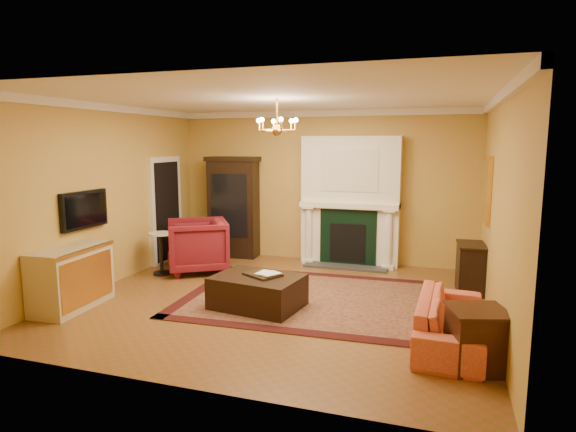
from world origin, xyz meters
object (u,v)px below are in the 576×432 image
at_px(china_cabinet, 234,209).
at_px(leather_ottoman, 258,291).
at_px(console_table, 470,269).
at_px(commode, 71,278).
at_px(coral_sofa, 451,313).
at_px(wingback_armchair, 197,243).
at_px(end_table, 477,340).
at_px(pedestal_table, 161,250).

relative_size(china_cabinet, leather_ottoman, 1.63).
height_order(china_cabinet, console_table, china_cabinet).
bearing_deg(commode, china_cabinet, 73.34).
relative_size(coral_sofa, console_table, 2.50).
distance_m(china_cabinet, leather_ottoman, 3.39).
height_order(coral_sofa, console_table, console_table).
height_order(wingback_armchair, end_table, wingback_armchair).
bearing_deg(china_cabinet, wingback_armchair, -99.64).
xyz_separation_m(pedestal_table, commode, (-0.23, -1.96, -0.00)).
xyz_separation_m(wingback_armchair, leather_ottoman, (1.79, -1.52, -0.30)).
relative_size(end_table, console_table, 0.82).
xyz_separation_m(pedestal_table, end_table, (5.22, -2.19, -0.14)).
height_order(wingback_armchair, coral_sofa, wingback_armchair).
bearing_deg(commode, console_table, 22.18).
height_order(china_cabinet, commode, china_cabinet).
bearing_deg(end_table, commode, 177.57).
relative_size(end_table, leather_ottoman, 0.51).
height_order(commode, console_table, commode).
xyz_separation_m(china_cabinet, wingback_armchair, (-0.14, -1.34, -0.46)).
relative_size(commode, coral_sofa, 0.63).
bearing_deg(leather_ottoman, end_table, -11.82).
height_order(wingback_armchair, pedestal_table, wingback_armchair).
bearing_deg(pedestal_table, end_table, -22.78).
distance_m(wingback_armchair, commode, 2.47).
bearing_deg(pedestal_table, coral_sofa, -17.55).
relative_size(wingback_armchair, leather_ottoman, 0.88).
bearing_deg(console_table, commode, -158.08).
height_order(coral_sofa, leather_ottoman, coral_sofa).
relative_size(commode, console_table, 1.59).
bearing_deg(pedestal_table, wingback_armchair, 36.56).
bearing_deg(commode, coral_sofa, 1.29).
xyz_separation_m(coral_sofa, leather_ottoman, (-2.64, 0.44, -0.13)).
bearing_deg(coral_sofa, china_cabinet, 54.60).
bearing_deg(china_cabinet, pedestal_table, -114.76).
xyz_separation_m(end_table, leather_ottoman, (-2.90, 1.06, -0.07)).
distance_m(coral_sofa, console_table, 2.22).
relative_size(china_cabinet, commode, 1.67).
bearing_deg(end_table, china_cabinet, 139.27).
distance_m(wingback_armchair, leather_ottoman, 2.37).
distance_m(china_cabinet, wingback_armchair, 1.42).
relative_size(pedestal_table, end_table, 1.24).
bearing_deg(china_cabinet, end_table, -44.50).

